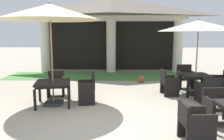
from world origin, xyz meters
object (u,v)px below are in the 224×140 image
at_px(patio_table_near_foreground, 53,85).
at_px(patio_chair_near_foreground_east, 87,89).
at_px(patio_chair_mid_left_east, 222,83).
at_px(patio_chair_mid_right_north, 218,107).
at_px(patio_chair_mid_left_south, 208,90).
at_px(patio_chair_mid_left_north, 185,77).
at_px(patio_chair_mid_right_west, 195,123).
at_px(patio_umbrella_near_foreground, 50,13).
at_px(patio_chair_near_foreground_north, 56,84).
at_px(terracotta_urn, 141,79).
at_px(patio_umbrella_mid_left, 199,26).
at_px(patio_chair_mid_left_west, 168,83).
at_px(patio_table_mid_left, 196,77).

xyz_separation_m(patio_table_near_foreground, patio_chair_near_foreground_east, (1.00, 0.19, -0.19)).
xyz_separation_m(patio_chair_mid_left_east, patio_chair_mid_right_north, (-1.27, -2.68, -0.00)).
distance_m(patio_chair_mid_left_south, patio_chair_mid_left_north, 1.90).
xyz_separation_m(patio_table_near_foreground, patio_chair_mid_right_west, (3.43, -2.32, -0.23)).
height_order(patio_table_near_foreground, patio_umbrella_near_foreground, patio_umbrella_near_foreground).
bearing_deg(patio_chair_mid_right_west, patio_chair_near_foreground_north, -135.70).
bearing_deg(patio_chair_mid_left_north, terracotta_urn, -36.46).
height_order(patio_chair_near_foreground_east, patio_chair_mid_left_south, patio_chair_near_foreground_east).
bearing_deg(terracotta_urn, patio_chair_mid_right_north, -73.45).
distance_m(patio_chair_mid_left_north, patio_chair_mid_left_east, 1.34).
height_order(patio_chair_near_foreground_north, patio_umbrella_mid_left, patio_umbrella_mid_left).
distance_m(patio_umbrella_mid_left, patio_chair_mid_left_west, 2.17).
distance_m(patio_umbrella_near_foreground, patio_chair_mid_right_north, 5.08).
bearing_deg(patio_chair_mid_left_west, patio_chair_mid_left_south, 45.16).
relative_size(patio_table_near_foreground, patio_chair_mid_left_west, 1.33).
relative_size(patio_table_mid_left, patio_chair_mid_right_west, 1.23).
bearing_deg(patio_chair_mid_right_north, patio_umbrella_mid_left, -100.31).
bearing_deg(patio_chair_near_foreground_east, patio_chair_mid_left_west, -79.93).
relative_size(patio_chair_mid_left_north, terracotta_urn, 2.33).
bearing_deg(patio_table_mid_left, patio_table_near_foreground, -164.50).
relative_size(patio_chair_mid_left_east, patio_chair_mid_right_north, 1.03).
bearing_deg(patio_chair_mid_right_north, patio_chair_mid_left_south, -106.51).
distance_m(patio_chair_near_foreground_east, patio_chair_mid_left_north, 4.12).
distance_m(patio_chair_mid_left_south, terracotta_urn, 3.40).
bearing_deg(terracotta_urn, patio_chair_mid_left_north, -32.21).
bearing_deg(patio_chair_near_foreground_east, patio_chair_mid_right_west, -146.67).
distance_m(patio_table_near_foreground, patio_umbrella_near_foreground, 2.09).
bearing_deg(patio_chair_near_foreground_east, terracotta_urn, -43.42).
bearing_deg(patio_chair_mid_left_west, patio_umbrella_near_foreground, -76.01).
bearing_deg(terracotta_urn, patio_chair_near_foreground_north, -144.37).
height_order(patio_chair_near_foreground_north, patio_chair_mid_left_east, patio_chair_near_foreground_north).
bearing_deg(patio_chair_mid_left_south, patio_chair_mid_right_west, -119.95).
relative_size(patio_chair_near_foreground_north, patio_table_mid_left, 0.86).
relative_size(patio_chair_mid_right_west, terracotta_urn, 2.04).
bearing_deg(patio_chair_mid_right_north, patio_chair_mid_left_north, -97.31).
relative_size(patio_chair_near_foreground_east, terracotta_urn, 2.36).
height_order(patio_table_near_foreground, patio_chair_mid_left_east, patio_chair_mid_left_east).
relative_size(patio_umbrella_near_foreground, terracotta_urn, 7.70).
bearing_deg(patio_umbrella_near_foreground, patio_chair_near_foreground_east, 10.78).
bearing_deg(patio_chair_mid_left_west, patio_chair_mid_left_east, 90.00).
xyz_separation_m(patio_chair_mid_right_west, terracotta_urn, (-0.47, 5.58, -0.23)).
xyz_separation_m(patio_chair_mid_left_west, terracotta_urn, (-0.74, 2.04, -0.25)).
bearing_deg(patio_chair_mid_right_north, patio_table_near_foreground, -20.25).
bearing_deg(patio_chair_mid_left_east, patio_table_mid_left, 90.00).
relative_size(patio_chair_mid_left_east, patio_chair_mid_right_west, 1.05).
distance_m(patio_umbrella_near_foreground, patio_chair_near_foreground_north, 2.52).
xyz_separation_m(patio_chair_mid_left_west, patio_chair_mid_left_east, (1.89, 0.14, -0.01)).
xyz_separation_m(patio_chair_mid_left_south, terracotta_urn, (-1.75, 2.91, -0.24)).
relative_size(patio_chair_mid_left_north, patio_chair_mid_left_east, 1.09).
bearing_deg(patio_chair_mid_left_south, patio_table_near_foreground, 179.96).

